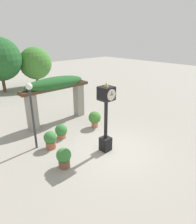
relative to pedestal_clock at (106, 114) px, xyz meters
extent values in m
plane|color=gray|center=(0.20, -0.18, -1.78)|extent=(60.00, 60.00, 0.00)
cube|color=black|center=(0.00, 0.00, -1.46)|extent=(0.44, 0.44, 0.64)
cylinder|color=black|center=(0.00, 0.00, -0.27)|extent=(0.15, 0.15, 1.75)
cylinder|color=gold|center=(0.00, 0.00, 0.62)|extent=(0.25, 0.25, 0.04)
cube|color=black|center=(0.00, 0.00, 0.93)|extent=(0.57, 0.57, 0.57)
cylinder|color=beige|center=(0.00, -0.30, 0.93)|extent=(0.47, 0.02, 0.47)
cylinder|color=beige|center=(0.00, 0.30, 0.93)|extent=(0.47, 0.02, 0.47)
cube|color=black|center=(0.00, -0.31, 0.93)|extent=(0.16, 0.01, 0.02)
cube|color=black|center=(0.00, -0.31, 1.00)|extent=(0.02, 0.01, 0.15)
cone|color=gold|center=(0.00, 0.00, 1.30)|extent=(0.20, 0.20, 0.17)
cube|color=gray|center=(-1.41, 4.25, -0.75)|extent=(0.49, 0.49, 2.05)
cube|color=gray|center=(1.80, 4.25, -0.75)|extent=(0.49, 0.49, 2.05)
cube|color=#4C3823|center=(0.20, 4.00, 0.36)|extent=(4.31, 0.12, 0.18)
cube|color=#4C3823|center=(0.20, 4.25, 0.36)|extent=(4.31, 0.12, 0.18)
cube|color=#4C3823|center=(0.20, 4.50, 0.36)|extent=(4.31, 0.12, 0.18)
ellipsoid|color=#235B28|center=(0.20, 4.25, 0.62)|extent=(3.71, 1.09, 0.70)
cylinder|color=#9E563D|center=(-1.74, 1.87, -1.62)|extent=(0.46, 0.46, 0.32)
sphere|color=#387A38|center=(-1.74, 1.87, -1.23)|extent=(0.60, 0.60, 0.60)
cylinder|color=#B26B4C|center=(1.29, 2.15, -1.61)|extent=(0.37, 0.37, 0.33)
sphere|color=#427F33|center=(1.29, 2.15, -1.19)|extent=(0.71, 0.71, 0.71)
cylinder|color=#B26B4C|center=(-0.82, 2.37, -1.68)|extent=(0.45, 0.45, 0.21)
sphere|color=#387A38|center=(-0.82, 2.37, -1.34)|extent=(0.62, 0.62, 0.62)
cylinder|color=brown|center=(-2.10, 0.24, -1.62)|extent=(0.45, 0.45, 0.32)
sphere|color=#387A38|center=(-2.10, 0.24, -1.24)|extent=(0.60, 0.60, 0.60)
cylinder|color=#333338|center=(-2.22, 2.36, -0.37)|extent=(0.10, 0.10, 2.81)
sphere|color=white|center=(-2.22, 2.36, 1.18)|extent=(0.28, 0.28, 0.28)
cylinder|color=brown|center=(0.32, 13.55, -0.96)|extent=(0.28, 0.28, 1.63)
cylinder|color=brown|center=(3.48, 13.18, -1.14)|extent=(0.28, 0.28, 1.27)
sphere|color=#427F33|center=(3.48, 13.18, 0.59)|extent=(3.12, 3.12, 3.12)
camera|label=1|loc=(-5.71, -5.58, 3.20)|focal=32.00mm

